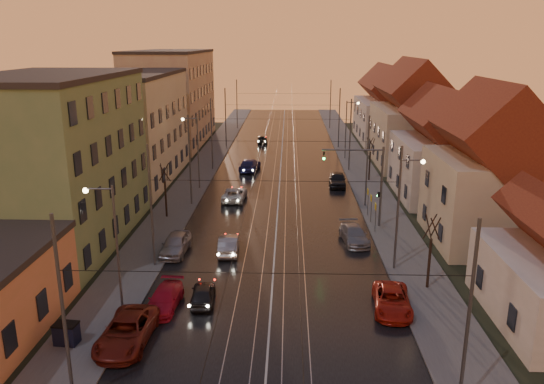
# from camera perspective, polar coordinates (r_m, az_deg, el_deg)

# --- Properties ---
(ground) EXTENTS (160.00, 160.00, 0.00)m
(ground) POSITION_cam_1_polar(r_m,az_deg,el_deg) (30.49, -0.34, -15.13)
(ground) COLOR black
(ground) RESTS_ON ground
(road) EXTENTS (16.00, 120.00, 0.04)m
(road) POSITION_cam_1_polar(r_m,az_deg,el_deg) (67.95, 0.93, 2.55)
(road) COLOR black
(road) RESTS_ON ground
(sidewalk_left) EXTENTS (4.00, 120.00, 0.15)m
(sidewalk_left) POSITION_cam_1_polar(r_m,az_deg,el_deg) (68.82, -7.43, 2.64)
(sidewalk_left) COLOR #4C4C4C
(sidewalk_left) RESTS_ON ground
(sidewalk_right) EXTENTS (4.00, 120.00, 0.15)m
(sidewalk_right) POSITION_cam_1_polar(r_m,az_deg,el_deg) (68.52, 9.33, 2.50)
(sidewalk_right) COLOR #4C4C4C
(sidewalk_right) RESTS_ON ground
(tram_rail_0) EXTENTS (0.06, 120.00, 0.03)m
(tram_rail_0) POSITION_cam_1_polar(r_m,az_deg,el_deg) (68.01, -0.93, 2.59)
(tram_rail_0) COLOR gray
(tram_rail_0) RESTS_ON road
(tram_rail_1) EXTENTS (0.06, 120.00, 0.03)m
(tram_rail_1) POSITION_cam_1_polar(r_m,az_deg,el_deg) (67.96, 0.28, 2.59)
(tram_rail_1) COLOR gray
(tram_rail_1) RESTS_ON road
(tram_rail_2) EXTENTS (0.06, 120.00, 0.03)m
(tram_rail_2) POSITION_cam_1_polar(r_m,az_deg,el_deg) (67.93, 1.58, 2.58)
(tram_rail_2) COLOR gray
(tram_rail_2) RESTS_ON road
(tram_rail_3) EXTENTS (0.06, 120.00, 0.03)m
(tram_rail_3) POSITION_cam_1_polar(r_m,az_deg,el_deg) (67.94, 2.79, 2.56)
(tram_rail_3) COLOR gray
(tram_rail_3) RESTS_ON road
(apartment_left_1) EXTENTS (10.00, 18.00, 13.00)m
(apartment_left_1) POSITION_cam_1_polar(r_m,az_deg,el_deg) (45.12, -22.46, 2.90)
(apartment_left_1) COLOR #5C7C4F
(apartment_left_1) RESTS_ON ground
(apartment_left_2) EXTENTS (10.00, 20.00, 12.00)m
(apartment_left_2) POSITION_cam_1_polar(r_m,az_deg,el_deg) (63.63, -15.21, 6.57)
(apartment_left_2) COLOR #B5B08C
(apartment_left_2) RESTS_ON ground
(apartment_left_3) EXTENTS (10.00, 24.00, 14.00)m
(apartment_left_3) POSITION_cam_1_polar(r_m,az_deg,el_deg) (86.55, -10.69, 9.86)
(apartment_left_3) COLOR #A27D68
(apartment_left_3) RESTS_ON ground
(house_right_1) EXTENTS (8.67, 10.20, 10.80)m
(house_right_1) POSITION_cam_1_polar(r_m,az_deg,el_deg) (45.29, 22.46, 1.57)
(house_right_1) COLOR #BBAC90
(house_right_1) RESTS_ON ground
(house_right_2) EXTENTS (9.18, 12.24, 9.20)m
(house_right_2) POSITION_cam_1_polar(r_m,az_deg,el_deg) (57.50, 17.99, 4.02)
(house_right_2) COLOR beige
(house_right_2) RESTS_ON ground
(house_right_3) EXTENTS (9.18, 14.28, 11.50)m
(house_right_3) POSITION_cam_1_polar(r_m,az_deg,el_deg) (71.62, 14.84, 7.43)
(house_right_3) COLOR #BBAC90
(house_right_3) RESTS_ON ground
(house_right_4) EXTENTS (9.18, 16.32, 10.00)m
(house_right_4) POSITION_cam_1_polar(r_m,az_deg,el_deg) (89.20, 12.28, 8.68)
(house_right_4) COLOR beige
(house_right_4) RESTS_ON ground
(catenary_pole_l_0) EXTENTS (0.16, 0.16, 9.00)m
(catenary_pole_l_0) POSITION_cam_1_polar(r_m,az_deg,el_deg) (24.95, -21.54, -12.03)
(catenary_pole_l_0) COLOR #595B60
(catenary_pole_l_0) RESTS_ON ground
(catenary_pole_r_0) EXTENTS (0.16, 0.16, 9.00)m
(catenary_pole_r_0) POSITION_cam_1_polar(r_m,az_deg,el_deg) (24.24, 20.37, -12.75)
(catenary_pole_r_0) COLOR #595B60
(catenary_pole_r_0) RESTS_ON ground
(catenary_pole_l_1) EXTENTS (0.16, 0.16, 9.00)m
(catenary_pole_l_1) POSITION_cam_1_polar(r_m,az_deg,el_deg) (38.08, -12.87, -1.64)
(catenary_pole_l_1) COLOR #595B60
(catenary_pole_l_1) RESTS_ON ground
(catenary_pole_r_1) EXTENTS (0.16, 0.16, 9.00)m
(catenary_pole_r_1) POSITION_cam_1_polar(r_m,az_deg,el_deg) (37.63, 13.39, -1.89)
(catenary_pole_r_1) COLOR #595B60
(catenary_pole_r_1) RESTS_ON ground
(catenary_pole_l_2) EXTENTS (0.16, 0.16, 9.00)m
(catenary_pole_l_2) POSITION_cam_1_polar(r_m,az_deg,el_deg) (52.23, -8.83, 3.32)
(catenary_pole_l_2) COLOR #595B60
(catenary_pole_l_2) RESTS_ON ground
(catenary_pole_r_2) EXTENTS (0.16, 0.16, 9.00)m
(catenary_pole_r_2) POSITION_cam_1_polar(r_m,az_deg,el_deg) (51.90, 10.21, 3.17)
(catenary_pole_r_2) COLOR #595B60
(catenary_pole_r_2) RESTS_ON ground
(catenary_pole_l_3) EXTENTS (0.16, 0.16, 9.00)m
(catenary_pole_l_3) POSITION_cam_1_polar(r_m,az_deg,el_deg) (66.76, -6.51, 6.13)
(catenary_pole_l_3) COLOR #595B60
(catenary_pole_l_3) RESTS_ON ground
(catenary_pole_r_3) EXTENTS (0.16, 0.16, 9.00)m
(catenary_pole_r_3) POSITION_cam_1_polar(r_m,az_deg,el_deg) (66.50, 8.40, 6.03)
(catenary_pole_r_3) COLOR #595B60
(catenary_pole_r_3) RESTS_ON ground
(catenary_pole_l_4) EXTENTS (0.16, 0.16, 9.00)m
(catenary_pole_l_4) POSITION_cam_1_polar(r_m,az_deg,el_deg) (81.45, -5.01, 7.94)
(catenary_pole_l_4) COLOR #595B60
(catenary_pole_l_4) RESTS_ON ground
(catenary_pole_r_4) EXTENTS (0.16, 0.16, 9.00)m
(catenary_pole_r_4) POSITION_cam_1_polar(r_m,az_deg,el_deg) (81.24, 7.24, 7.85)
(catenary_pole_r_4) COLOR #595B60
(catenary_pole_r_4) RESTS_ON ground
(catenary_pole_l_5) EXTENTS (0.16, 0.16, 9.00)m
(catenary_pole_l_5) POSITION_cam_1_polar(r_m,az_deg,el_deg) (99.21, -3.79, 9.39)
(catenary_pole_l_5) COLOR #595B60
(catenary_pole_l_5) RESTS_ON ground
(catenary_pole_r_5) EXTENTS (0.16, 0.16, 9.00)m
(catenary_pole_r_5) POSITION_cam_1_polar(r_m,az_deg,el_deg) (99.03, 6.30, 9.32)
(catenary_pole_r_5) COLOR #595B60
(catenary_pole_r_5) RESTS_ON ground
(street_lamp_0) EXTENTS (1.75, 0.32, 8.00)m
(street_lamp_0) POSITION_cam_1_polar(r_m,az_deg,el_deg) (31.77, -16.91, -4.75)
(street_lamp_0) COLOR #595B60
(street_lamp_0) RESTS_ON ground
(street_lamp_1) EXTENTS (1.75, 0.32, 8.00)m
(street_lamp_1) POSITION_cam_1_polar(r_m,az_deg,el_deg) (38.55, 13.88, -0.89)
(street_lamp_1) COLOR #595B60
(street_lamp_1) RESTS_ON ground
(street_lamp_2) EXTENTS (1.75, 0.32, 8.00)m
(street_lamp_2) POSITION_cam_1_polar(r_m,az_deg,el_deg) (58.03, -8.27, 4.99)
(street_lamp_2) COLOR #595B60
(street_lamp_2) RESTS_ON ground
(street_lamp_3) EXTENTS (1.75, 0.32, 8.00)m
(street_lamp_3) POSITION_cam_1_polar(r_m,az_deg,el_deg) (73.36, 8.21, 7.26)
(street_lamp_3) COLOR #595B60
(street_lamp_3) RESTS_ON ground
(traffic_light_mast) EXTENTS (5.30, 0.32, 7.20)m
(traffic_light_mast) POSITION_cam_1_polar(r_m,az_deg,el_deg) (46.02, 10.51, 1.65)
(traffic_light_mast) COLOR #595B60
(traffic_light_mast) RESTS_ON ground
(bare_tree_0) EXTENTS (1.09, 1.09, 5.11)m
(bare_tree_0) POSITION_cam_1_polar(r_m,az_deg,el_deg) (49.26, -11.39, 0.01)
(bare_tree_0) COLOR black
(bare_tree_0) RESTS_ON ground
(bare_tree_1) EXTENTS (1.09, 1.09, 5.11)m
(bare_tree_1) POSITION_cam_1_polar(r_m,az_deg,el_deg) (35.92, 16.63, -6.41)
(bare_tree_1) COLOR black
(bare_tree_1) RESTS_ON ground
(bare_tree_2) EXTENTS (1.09, 1.09, 5.11)m
(bare_tree_2) POSITION_cam_1_polar(r_m,az_deg,el_deg) (62.26, 10.48, 3.37)
(bare_tree_2) COLOR black
(bare_tree_2) RESTS_ON ground
(driving_car_0) EXTENTS (1.69, 3.66, 1.21)m
(driving_car_0) POSITION_cam_1_polar(r_m,az_deg,el_deg) (33.80, -7.44, -10.80)
(driving_car_0) COLOR black
(driving_car_0) RESTS_ON ground
(driving_car_1) EXTENTS (1.67, 4.26, 1.38)m
(driving_car_1) POSITION_cam_1_polar(r_m,az_deg,el_deg) (41.06, -4.68, -5.62)
(driving_car_1) COLOR gray
(driving_car_1) RESTS_ON ground
(driving_car_2) EXTENTS (2.42, 4.84, 1.31)m
(driving_car_2) POSITION_cam_1_polar(r_m,az_deg,el_deg) (54.29, -4.05, -0.24)
(driving_car_2) COLOR #B4B4B4
(driving_car_2) RESTS_ON ground
(driving_car_3) EXTENTS (2.73, 5.43, 1.51)m
(driving_car_3) POSITION_cam_1_polar(r_m,az_deg,el_deg) (66.72, -2.41, 2.94)
(driving_car_3) COLOR #1B1E51
(driving_car_3) RESTS_ON ground
(driving_car_4) EXTENTS (1.81, 3.94, 1.31)m
(driving_car_4) POSITION_cam_1_polar(r_m,az_deg,el_deg) (84.78, -1.05, 5.68)
(driving_car_4) COLOR black
(driving_car_4) RESTS_ON ground
(parked_left_1) EXTENTS (2.58, 5.34, 1.47)m
(parked_left_1) POSITION_cam_1_polar(r_m,az_deg,el_deg) (30.41, -15.36, -14.25)
(parked_left_1) COLOR maroon
(parked_left_1) RESTS_ON ground
(parked_left_2) EXTENTS (1.94, 4.32, 1.23)m
(parked_left_2) POSITION_cam_1_polar(r_m,az_deg,el_deg) (33.57, -11.50, -11.18)
(parked_left_2) COLOR #AA1125
(parked_left_2) RESTS_ON ground
(parked_left_3) EXTENTS (2.01, 4.59, 1.54)m
(parked_left_3) POSITION_cam_1_polar(r_m,az_deg,el_deg) (41.43, -10.34, -5.52)
(parked_left_3) COLOR #99989D
(parked_left_3) RESTS_ON ground
(parked_right_0) EXTENTS (2.58, 4.87, 1.30)m
(parked_right_0) POSITION_cam_1_polar(r_m,az_deg,el_deg) (33.44, 12.78, -11.31)
(parked_right_0) COLOR #AA1C11
(parked_right_0) RESTS_ON ground
(parked_right_1) EXTENTS (2.39, 4.77, 1.33)m
(parked_right_1) POSITION_cam_1_polar(r_m,az_deg,el_deg) (43.47, 8.82, -4.55)
(parked_right_1) COLOR gray
(parked_right_1) RESTS_ON ground
(parked_right_2) EXTENTS (2.06, 4.63, 1.55)m
(parked_right_2) POSITION_cam_1_polar(r_m,az_deg,el_deg) (59.93, 7.04, 1.35)
(parked_right_2) COLOR black
(parked_right_2) RESTS_ON ground
(dumpster) EXTENTS (1.28, 0.93, 1.10)m
(dumpster) POSITION_cam_1_polar(r_m,az_deg,el_deg) (31.20, -21.23, -14.06)
(dumpster) COLOR black
(dumpster) RESTS_ON sidewalk_left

